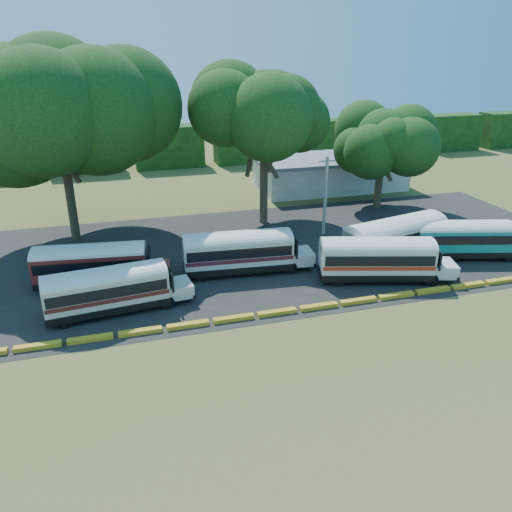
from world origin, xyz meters
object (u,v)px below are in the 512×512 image
object	(u,v)px
bus_teal	(464,237)
tree_west	(56,100)
bus_red	(94,262)
bus_cream_west	(110,288)
bus_white_red	(379,257)

from	to	relation	value
bus_teal	tree_west	distance (m)	36.28
bus_red	tree_west	xyz separation A→B (m)	(-1.95, 10.77, 10.65)
bus_red	tree_west	bearing A→B (deg)	106.96
bus_cream_west	bus_white_red	bearing A→B (deg)	-7.72
bus_white_red	bus_teal	distance (m)	9.34
bus_red	bus_white_red	bearing A→B (deg)	-6.74
bus_teal	bus_red	bearing A→B (deg)	-170.94
bus_cream_west	tree_west	distance (m)	18.96
tree_west	bus_white_red	bearing A→B (deg)	-34.70
bus_cream_west	tree_west	world-z (taller)	tree_west
tree_west	bus_cream_west	bearing A→B (deg)	-78.94
bus_red	bus_teal	distance (m)	30.05
bus_red	tree_west	size ratio (longest dim) A/B	0.57
bus_cream_west	tree_west	xyz separation A→B (m)	(-3.00, 15.37, 10.69)
bus_teal	tree_west	size ratio (longest dim) A/B	0.57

